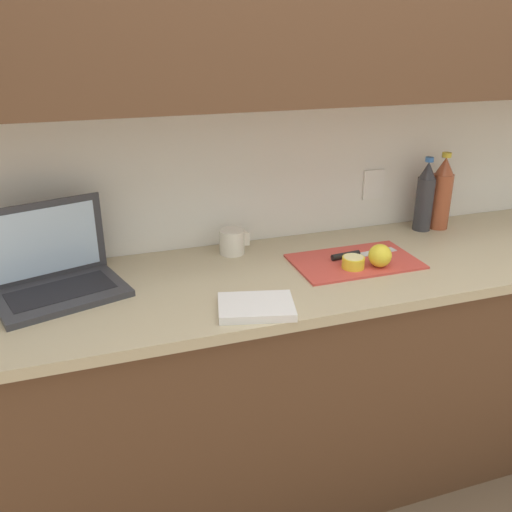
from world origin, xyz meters
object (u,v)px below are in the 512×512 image
cutting_board (355,261)px  lemon_half_cut (353,262)px  lemon_whole_beside (380,256)px  measuring_cup (232,242)px  laptop (54,272)px  bottle_oil_tall (425,197)px  knife (353,255)px  bottle_green_soda (442,194)px

cutting_board → lemon_half_cut: (-0.04, -0.05, 0.02)m
lemon_whole_beside → lemon_half_cut: bearing=168.4°
lemon_half_cut → measuring_cup: size_ratio=0.68×
laptop → bottle_oil_tall: bearing=-12.0°
knife → lemon_whole_beside: lemon_whole_beside is taller
lemon_half_cut → bottle_green_soda: bearing=27.0°
knife → lemon_half_cut: lemon_half_cut is taller
knife → lemon_half_cut: (-0.05, -0.08, 0.01)m
laptop → knife: bearing=-20.7°
cutting_board → lemon_half_cut: lemon_half_cut is taller
knife → cutting_board: bearing=-111.1°
cutting_board → knife: (0.01, 0.03, 0.01)m
knife → measuring_cup: measuring_cup is taller
laptop → cutting_board: 1.00m
laptop → cutting_board: size_ratio=1.01×
lemon_whole_beside → bottle_green_soda: size_ratio=0.26×
knife → lemon_whole_beside: size_ratio=3.35×
cutting_board → lemon_whole_beside: size_ratio=5.48×
knife → bottle_green_soda: 0.54m
measuring_cup → lemon_whole_beside: bearing=-33.7°
knife → lemon_half_cut: 0.10m
laptop → bottle_green_soda: size_ratio=1.41×
bottle_green_soda → bottle_oil_tall: 0.08m
laptop → lemon_half_cut: 0.97m
cutting_board → bottle_green_soda: bearing=23.7°
knife → measuring_cup: size_ratio=2.37×
cutting_board → bottle_oil_tall: bearing=27.5°
lemon_whole_beside → measuring_cup: size_ratio=0.71×
knife → measuring_cup: (-0.39, 0.19, 0.03)m
knife → lemon_whole_beside: bearing=-71.5°
bottle_oil_tall → lemon_half_cut: bearing=-149.2°
bottle_oil_tall → measuring_cup: 0.81m
laptop → lemon_whole_beside: bearing=-26.1°
laptop → lemon_whole_beside: size_ratio=5.52×
cutting_board → measuring_cup: size_ratio=3.88×
bottle_green_soda → measuring_cup: bottle_green_soda is taller
knife → bottle_oil_tall: size_ratio=0.89×
laptop → bottle_green_soda: bearing=-12.3°
bottle_oil_tall → measuring_cup: bearing=179.9°
bottle_oil_tall → laptop: bearing=-175.1°
laptop → lemon_half_cut: laptop is taller
cutting_board → measuring_cup: bearing=150.2°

